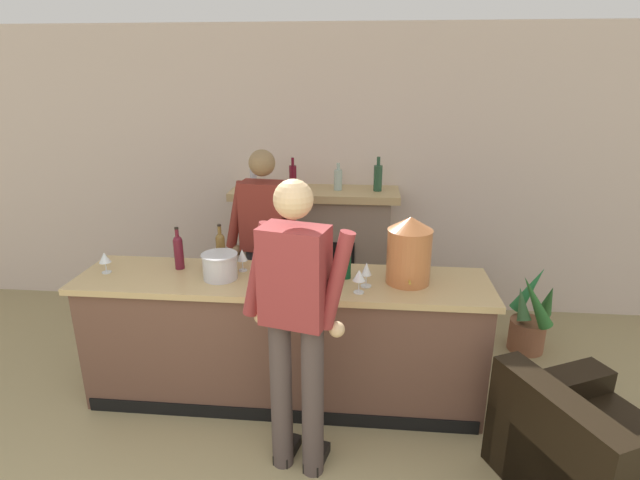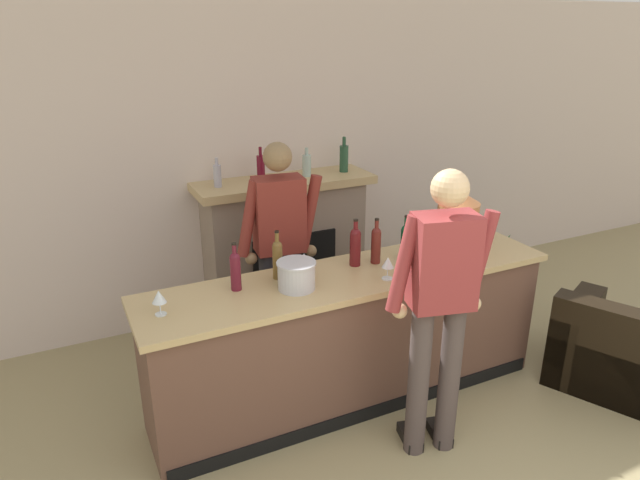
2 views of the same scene
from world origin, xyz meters
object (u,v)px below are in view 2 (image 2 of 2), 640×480
person_customer (440,305)px  wine_bottle_chardonnay_pale (235,269)px  wine_glass_front_right (159,298)px  wine_bottle_burgundy_dark (277,258)px  wine_glass_back_row (436,254)px  fireplace_stone (285,246)px  potted_plant_corner (489,266)px  wine_bottle_cabernet_heavy (376,243)px  ice_bucket_steel (296,275)px  wine_bottle_merlot_tall (355,245)px  wine_glass_mid_counter (388,263)px  wine_glass_front_left (304,260)px  armchair_black (618,354)px  person_bartender (280,246)px  wine_glass_by_dispenser (432,248)px  copper_dispenser (457,222)px  wine_bottle_rose_blush (405,241)px

person_customer → wine_bottle_chardonnay_pale: 1.26m
person_customer → wine_glass_front_right: (-1.46, 0.67, 0.07)m
wine_bottle_burgundy_dark → wine_glass_back_row: (1.01, -0.34, -0.03)m
fireplace_stone → potted_plant_corner: fireplace_stone is taller
wine_bottle_cabernet_heavy → wine_glass_front_right: size_ratio=2.13×
ice_bucket_steel → wine_bottle_merlot_tall: 0.54m
wine_glass_mid_counter → wine_glass_front_left: wine_glass_front_left is taller
armchair_black → wine_bottle_burgundy_dark: 2.62m
potted_plant_corner → wine_glass_mid_counter: 2.24m
potted_plant_corner → wine_bottle_cabernet_heavy: bearing=-157.0°
wine_glass_front_left → potted_plant_corner: bearing=17.8°
person_bartender → wine_bottle_merlot_tall: person_bartender is taller
fireplace_stone → ice_bucket_steel: fireplace_stone is taller
fireplace_stone → person_bartender: 0.88m
person_bartender → wine_glass_by_dispenser: (0.84, -0.74, 0.11)m
copper_dispenser → wine_glass_by_dispenser: (-0.28, -0.10, -0.12)m
potted_plant_corner → wine_bottle_cabernet_heavy: wine_bottle_cabernet_heavy is taller
wine_glass_mid_counter → wine_glass_front_left: size_ratio=0.94×
wine_bottle_burgundy_dark → wine_bottle_chardonnay_pale: wine_bottle_burgundy_dark is taller
fireplace_stone → wine_bottle_rose_blush: size_ratio=4.81×
wine_glass_by_dispenser → wine_bottle_burgundy_dark: bearing=167.3°
armchair_black → wine_bottle_chardonnay_pale: wine_bottle_chardonnay_pale is taller
wine_bottle_merlot_tall → wine_bottle_cabernet_heavy: (0.15, -0.02, -0.01)m
fireplace_stone → wine_glass_back_row: (0.45, -1.59, 0.43)m
person_customer → wine_bottle_chardonnay_pale: person_customer is taller
armchair_black → wine_bottle_burgundy_dark: (-2.31, 0.89, 0.85)m
armchair_black → wine_bottle_cabernet_heavy: 1.99m
wine_bottle_burgundy_dark → wine_bottle_cabernet_heavy: (0.71, -0.06, -0.00)m
copper_dispenser → ice_bucket_steel: copper_dispenser is taller
wine_glass_mid_counter → wine_glass_by_dispenser: bearing=11.8°
copper_dispenser → wine_bottle_merlot_tall: size_ratio=1.39×
person_bartender → wine_bottle_cabernet_heavy: (0.49, -0.56, 0.14)m
potted_plant_corner → wine_bottle_burgundy_dark: size_ratio=2.33×
wine_bottle_burgundy_dark → wine_glass_front_left: wine_bottle_burgundy_dark is taller
person_bartender → wine_bottle_merlot_tall: size_ratio=5.26×
wine_bottle_burgundy_dark → wine_bottle_rose_blush: bearing=-6.6°
wine_glass_front_left → person_bartender: bearing=84.7°
ice_bucket_steel → wine_glass_by_dispenser: (1.01, -0.04, 0.03)m
person_bartender → wine_glass_back_row: (0.79, -0.84, 0.11)m
potted_plant_corner → wine_glass_front_left: 2.55m
wine_bottle_merlot_tall → potted_plant_corner: bearing=20.7°
wine_glass_by_dispenser → wine_glass_mid_counter: bearing=-168.2°
wine_bottle_chardonnay_pale → wine_glass_mid_counter: 0.98m
wine_bottle_burgundy_dark → wine_glass_front_left: size_ratio=2.02×
wine_bottle_burgundy_dark → wine_bottle_rose_blush: 0.92m
fireplace_stone → wine_bottle_merlot_tall: bearing=-90.1°
wine_glass_mid_counter → ice_bucket_steel: bearing=167.7°
wine_bottle_chardonnay_pale → wine_glass_back_row: wine_bottle_chardonnay_pale is taller
wine_glass_by_dispenser → wine_bottle_chardonnay_pale: bearing=171.9°
ice_bucket_steel → wine_glass_back_row: size_ratio=1.57×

